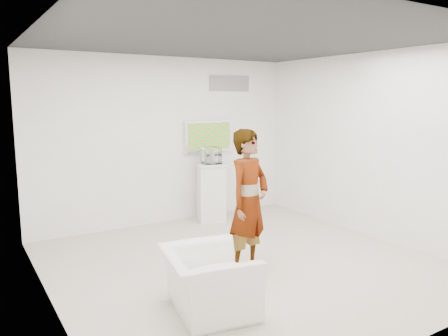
# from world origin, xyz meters

# --- Properties ---
(room) EXTENTS (5.01, 5.01, 3.00)m
(room) POSITION_xyz_m (0.00, 0.00, 1.50)
(room) COLOR beige
(room) RESTS_ON ground
(tv) EXTENTS (1.00, 0.08, 0.60)m
(tv) POSITION_xyz_m (0.85, 2.45, 1.55)
(tv) COLOR silver
(tv) RESTS_ON room
(logo_decal) EXTENTS (0.90, 0.02, 0.30)m
(logo_decal) POSITION_xyz_m (1.35, 2.49, 2.55)
(logo_decal) COLOR gray
(logo_decal) RESTS_ON room
(person) EXTENTS (0.79, 0.65, 1.88)m
(person) POSITION_xyz_m (-0.12, -0.28, 0.94)
(person) COLOR white
(person) RESTS_ON room
(armchair) EXTENTS (1.06, 1.16, 0.66)m
(armchair) POSITION_xyz_m (-1.10, -0.94, 0.33)
(armchair) COLOR white
(armchair) RESTS_ON room
(pedestal) EXTENTS (0.67, 0.67, 1.08)m
(pedestal) POSITION_xyz_m (0.71, 2.11, 0.54)
(pedestal) COLOR white
(pedestal) RESTS_ON room
(floor_uplight) EXTENTS (0.19, 0.19, 0.25)m
(floor_uplight) POSITION_xyz_m (1.86, 2.36, 0.13)
(floor_uplight) COLOR white
(floor_uplight) RESTS_ON room
(vitrine) EXTENTS (0.35, 0.35, 0.30)m
(vitrine) POSITION_xyz_m (0.71, 2.11, 1.23)
(vitrine) COLOR white
(vitrine) RESTS_ON pedestal
(console) EXTENTS (0.09, 0.19, 0.25)m
(console) POSITION_xyz_m (0.71, 2.11, 1.20)
(console) COLOR white
(console) RESTS_ON pedestal
(wii_remote) EXTENTS (0.04, 0.13, 0.03)m
(wii_remote) POSITION_xyz_m (0.07, -0.06, 1.69)
(wii_remote) COLOR white
(wii_remote) RESTS_ON person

